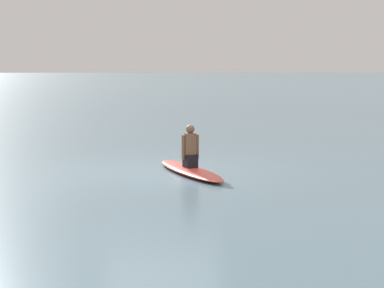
# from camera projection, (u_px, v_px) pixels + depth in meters

# --- Properties ---
(ground_plane) EXTENTS (400.00, 400.00, 0.00)m
(ground_plane) POSITION_uv_depth(u_px,v_px,m) (162.00, 172.00, 13.71)
(ground_plane) COLOR slate
(surfboard) EXTENTS (3.07, 1.55, 0.14)m
(surfboard) POSITION_uv_depth(u_px,v_px,m) (190.00, 170.00, 13.50)
(surfboard) COLOR #D84C3F
(surfboard) RESTS_ON ground
(person_paddler) EXTENTS (0.36, 0.40, 0.91)m
(person_paddler) POSITION_uv_depth(u_px,v_px,m) (190.00, 148.00, 13.45)
(person_paddler) COLOR black
(person_paddler) RESTS_ON surfboard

